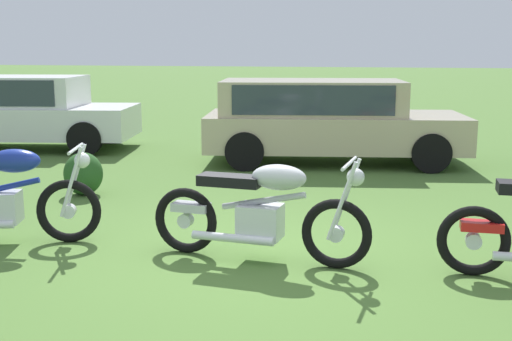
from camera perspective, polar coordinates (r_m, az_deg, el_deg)
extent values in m
plane|color=#476B2D|center=(6.43, 0.21, -7.39)|extent=(120.00, 120.00, 0.00)
torus|color=black|center=(7.04, -15.93, -3.41)|extent=(0.66, 0.27, 0.66)
cylinder|color=silver|center=(7.04, -15.93, -3.41)|extent=(0.16, 0.13, 0.14)
cylinder|color=silver|center=(7.04, -15.44, -0.67)|extent=(0.27, 0.11, 0.72)
cylinder|color=silver|center=(6.87, -15.74, -0.96)|extent=(0.27, 0.11, 0.72)
cube|color=silver|center=(7.21, -21.36, -3.00)|extent=(0.47, 0.40, 0.32)
cylinder|color=navy|center=(7.16, -21.25, -1.44)|extent=(0.77, 0.27, 0.22)
ellipsoid|color=navy|center=(7.07, -20.24, 0.79)|extent=(0.57, 0.39, 0.24)
cylinder|color=silver|center=(6.89, -15.40, 1.84)|extent=(0.20, 0.62, 0.03)
sphere|color=silver|center=(6.90, -14.86, 0.86)|extent=(0.20, 0.20, 0.16)
torus|color=black|center=(6.03, 7.00, -5.48)|extent=(0.66, 0.16, 0.65)
torus|color=black|center=(6.47, -6.13, -4.33)|extent=(0.66, 0.16, 0.65)
cylinder|color=silver|center=(6.03, 7.00, -5.48)|extent=(0.15, 0.11, 0.14)
cylinder|color=silver|center=(6.47, -6.13, -4.33)|extent=(0.15, 0.11, 0.14)
cylinder|color=silver|center=(6.02, 7.80, -2.29)|extent=(0.27, 0.06, 0.73)
cylinder|color=silver|center=(5.85, 7.47, -2.67)|extent=(0.27, 0.06, 0.73)
cube|color=silver|center=(6.19, 0.37, -4.44)|extent=(0.43, 0.34, 0.32)
cylinder|color=#B7BABF|center=(6.13, 0.64, -2.66)|extent=(0.82, 0.14, 0.23)
ellipsoid|color=#B7BABF|center=(6.04, 2.00, -0.60)|extent=(0.54, 0.31, 0.24)
cube|color=black|center=(6.20, -2.26, -0.87)|extent=(0.62, 0.30, 0.10)
cube|color=#B7BABF|center=(6.41, -5.66, -3.17)|extent=(0.38, 0.22, 0.08)
cylinder|color=silver|center=(5.86, 8.10, 0.61)|extent=(0.10, 0.64, 0.03)
sphere|color=silver|center=(5.87, 8.64, -0.57)|extent=(0.18, 0.18, 0.16)
cylinder|color=silver|center=(6.15, -2.05, -5.90)|extent=(0.80, 0.16, 0.08)
torus|color=black|center=(6.11, 18.36, -5.81)|extent=(0.63, 0.10, 0.63)
cylinder|color=silver|center=(6.11, 18.36, -5.81)|extent=(0.14, 0.10, 0.14)
cube|color=red|center=(6.08, 19.00, -4.57)|extent=(0.36, 0.18, 0.08)
cube|color=silver|center=(13.72, -19.16, 4.07)|extent=(4.36, 2.38, 0.60)
cube|color=silver|center=(13.83, -20.85, 6.42)|extent=(3.11, 2.01, 0.60)
cube|color=#2D3842|center=(13.83, -20.86, 6.50)|extent=(2.69, 1.97, 0.48)
cylinder|color=black|center=(14.06, -12.72, 3.60)|extent=(0.67, 0.32, 0.64)
cylinder|color=black|center=(12.55, -14.63, 2.68)|extent=(0.67, 0.32, 0.64)
cube|color=#BCAD8C|center=(11.50, 6.83, 3.40)|extent=(4.62, 2.47, 0.60)
cube|color=#BCAD8C|center=(11.43, 4.88, 6.32)|extent=(3.29, 2.09, 0.60)
cube|color=#2D3842|center=(11.42, 4.88, 6.42)|extent=(2.84, 2.05, 0.48)
cylinder|color=black|center=(12.54, 13.45, 2.73)|extent=(0.67, 0.32, 0.64)
cylinder|color=black|center=(10.89, 14.95, 1.48)|extent=(0.67, 0.32, 0.64)
cylinder|color=black|center=(12.38, -0.36, 2.93)|extent=(0.67, 0.32, 0.64)
cylinder|color=black|center=(10.71, -0.99, 1.70)|extent=(0.67, 0.32, 0.64)
ellipsoid|color=#234D1E|center=(9.24, -14.76, -0.28)|extent=(0.53, 0.53, 0.58)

